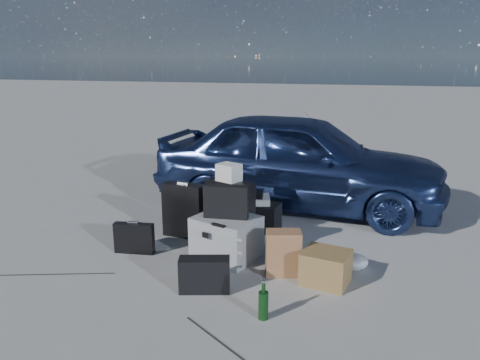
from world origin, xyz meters
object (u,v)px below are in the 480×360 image
object	(u,v)px
suitcase_right	(230,210)
cardboard_box	(326,267)
green_bottle	(263,301)
duffel_bag	(252,215)
suitcase_left	(184,210)
car	(298,160)
briefcase	(134,238)
pelican_case	(226,237)

from	to	relation	value
suitcase_right	cardboard_box	size ratio (longest dim) A/B	1.67
suitcase_right	green_bottle	bearing A→B (deg)	-41.36
duffel_bag	suitcase_left	bearing A→B (deg)	-139.95
suitcase_right	car	bearing A→B (deg)	91.54
briefcase	suitcase_left	distance (m)	0.65
briefcase	cardboard_box	xyz separation A→B (m)	(1.88, -0.13, -0.01)
duffel_bag	cardboard_box	size ratio (longest dim) A/B	1.63
pelican_case	suitcase_left	size ratio (longest dim) A/B	0.97
car	suitcase_right	xyz separation A→B (m)	(-0.51, -1.29, -0.30)
duffel_bag	briefcase	bearing A→B (deg)	-126.77
car	duffel_bag	size ratio (longest dim) A/B	5.81
briefcase	duffel_bag	world-z (taller)	duffel_bag
briefcase	suitcase_right	size ratio (longest dim) A/B	0.62
suitcase_right	green_bottle	distance (m)	1.62
duffel_bag	green_bottle	xyz separation A→B (m)	(0.54, -1.81, -0.01)
suitcase_left	green_bottle	distance (m)	1.84
car	green_bottle	size ratio (longest dim) A/B	12.17
duffel_bag	green_bottle	distance (m)	1.89
suitcase_left	cardboard_box	world-z (taller)	suitcase_left
pelican_case	suitcase_right	size ratio (longest dim) A/B	0.89
cardboard_box	car	bearing A→B (deg)	105.39
pelican_case	green_bottle	bearing A→B (deg)	-40.01
car	suitcase_right	size ratio (longest dim) A/B	5.68
car	cardboard_box	xyz separation A→B (m)	(0.56, -2.05, -0.47)
car	green_bottle	distance (m)	2.80
car	duffel_bag	xyz separation A→B (m)	(-0.37, -0.95, -0.46)
suitcase_right	green_bottle	world-z (taller)	suitcase_right
pelican_case	suitcase_left	world-z (taller)	suitcase_left
suitcase_left	green_bottle	world-z (taller)	suitcase_left
briefcase	cardboard_box	world-z (taller)	briefcase
car	cardboard_box	size ratio (longest dim) A/B	9.45
cardboard_box	green_bottle	size ratio (longest dim) A/B	1.29
pelican_case	cardboard_box	distance (m)	1.01
suitcase_left	green_bottle	size ratio (longest dim) A/B	1.97
green_bottle	pelican_case	bearing A→B (deg)	121.01
car	suitcase_left	world-z (taller)	car
briefcase	cardboard_box	distance (m)	1.89
briefcase	cardboard_box	size ratio (longest dim) A/B	1.03
duffel_bag	green_bottle	world-z (taller)	duffel_bag
green_bottle	cardboard_box	bearing A→B (deg)	61.20
briefcase	duffel_bag	size ratio (longest dim) A/B	0.64
suitcase_left	pelican_case	bearing A→B (deg)	-28.14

